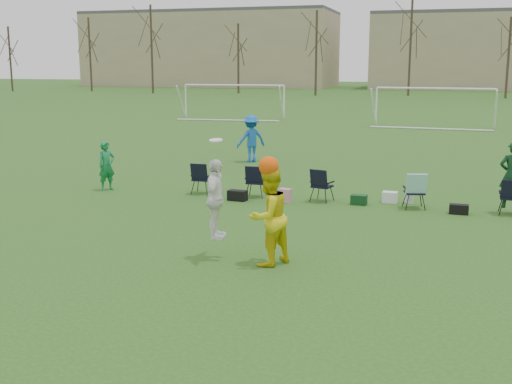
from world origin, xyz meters
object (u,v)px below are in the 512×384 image
(goal_mid, at_px, (435,96))
(goal_left, at_px, (234,92))
(fielder_green_near, at_px, (107,166))
(center_contest, at_px, (252,210))
(fielder_blue, at_px, (251,139))

(goal_mid, bearing_deg, goal_left, 175.87)
(fielder_green_near, height_order, center_contest, center_contest)
(center_contest, relative_size, goal_left, 0.34)
(goal_mid, bearing_deg, fielder_blue, -107.05)
(fielder_green_near, bearing_deg, fielder_blue, 8.93)
(fielder_green_near, height_order, goal_left, goal_left)
(fielder_blue, xyz_separation_m, goal_mid, (6.73, 17.48, 0.97))
(fielder_blue, height_order, goal_mid, goal_mid)
(fielder_green_near, distance_m, center_contest, 8.87)
(center_contest, relative_size, goal_mid, 0.34)
(center_contest, height_order, goal_mid, center_contest)
(fielder_blue, distance_m, center_contest, 13.44)
(fielder_blue, relative_size, goal_mid, 0.26)
(center_contest, xyz_separation_m, goal_mid, (2.76, 30.32, 0.83))
(fielder_green_near, bearing_deg, goal_left, 39.69)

